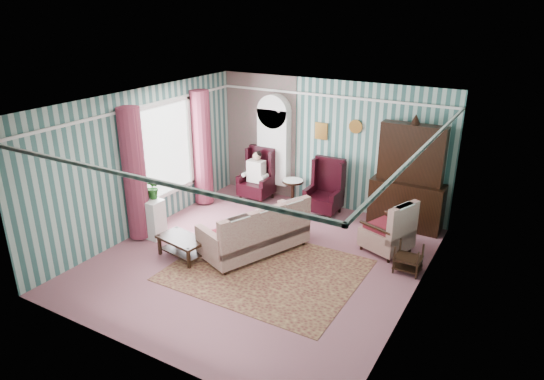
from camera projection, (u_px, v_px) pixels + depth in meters
The scene contains 17 objects.
floor at pixel (261, 259), 8.96m from camera, with size 6.00×6.00×0.00m, color #96575F.
room_shell at pixel (235, 148), 8.67m from camera, with size 5.53×6.02×2.91m.
bookcase at pixel (274, 152), 11.48m from camera, with size 0.80×0.28×2.24m, color silver.
dresser_hutch at pixel (409, 174), 9.85m from camera, with size 1.50×0.56×2.36m, color black.
wingback_left at pixel (256, 175), 11.46m from camera, with size 0.76×0.80×1.25m, color black.
wingback_right at pixel (324, 188), 10.65m from camera, with size 0.76×0.80×1.25m, color black.
seated_woman at pixel (256, 176), 11.47m from camera, with size 0.44×0.40×1.18m, color white, non-canonical shape.
round_side_table at pixel (293, 193), 11.28m from camera, with size 0.50×0.50×0.60m, color black.
nest_table at pixel (408, 258), 8.44m from camera, with size 0.45×0.38×0.54m, color black.
plant_stand at pixel (150, 218), 9.69m from camera, with size 0.55×0.35×0.80m, color silver.
rug at pixel (266, 270), 8.58m from camera, with size 3.20×2.60×0.01m, color #44161C.
sofa at pixel (254, 227), 9.06m from camera, with size 2.05×1.05×1.00m, color beige.
floral_armchair at pixel (387, 228), 9.11m from camera, with size 0.86×0.85×0.93m, color beige.
coffee_table at pixel (183, 247), 8.97m from camera, with size 0.93×0.53×0.40m, color black.
potted_plant_a at pixel (142, 191), 9.46m from camera, with size 0.36×0.31×0.39m, color #225219.
potted_plant_b at pixel (154, 188), 9.50m from camera, with size 0.26×0.21×0.47m, color #1B5219.
potted_plant_c at pixel (146, 188), 9.59m from camera, with size 0.23×0.23×0.40m, color #215319.
Camera 1 is at (4.13, -6.74, 4.42)m, focal length 32.00 mm.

